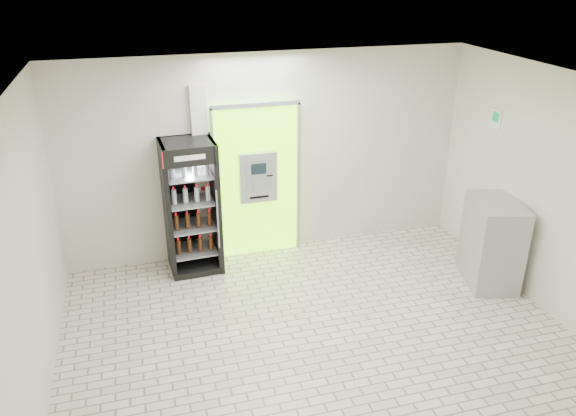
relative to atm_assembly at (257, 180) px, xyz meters
name	(u,v)px	position (x,y,z in m)	size (l,w,h in m)	color
ground	(320,341)	(0.20, -2.41, -1.17)	(6.00, 6.00, 0.00)	beige
room_shell	(324,199)	(0.20, -2.41, 0.67)	(6.00, 6.00, 6.00)	beige
atm_assembly	(257,180)	(0.00, 0.00, 0.00)	(1.30, 0.24, 2.33)	#86F114
pillar	(203,176)	(-0.78, 0.04, 0.13)	(0.22, 0.11, 2.60)	silver
beverage_cooler	(192,209)	(-1.00, -0.24, -0.25)	(0.76, 0.71, 1.93)	black
steel_cabinet	(492,243)	(2.89, -1.75, -0.57)	(0.83, 1.03, 1.21)	#9D9FA4
exit_sign	(496,119)	(3.19, -1.01, 0.95)	(0.02, 0.22, 0.26)	white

